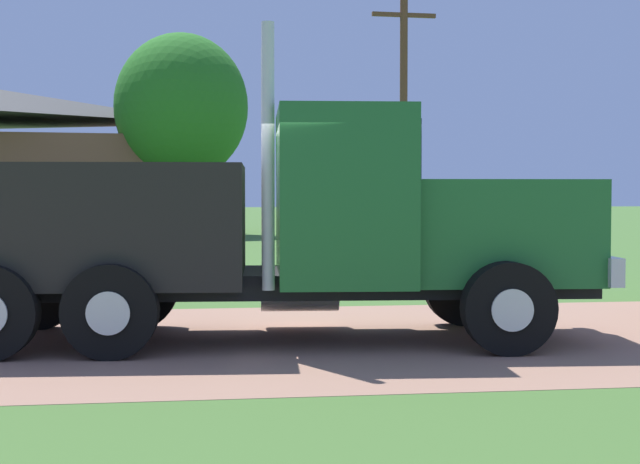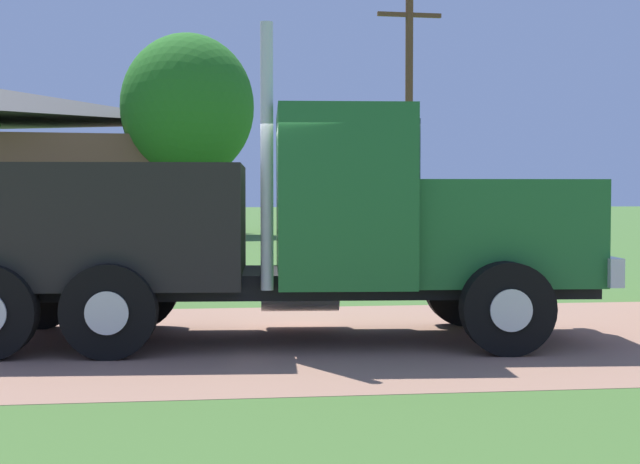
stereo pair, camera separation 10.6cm
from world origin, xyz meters
The scene contains 6 objects.
ground_plane centered at (0.00, 0.00, 0.00)m, with size 200.00×200.00×0.00m, color #41672B.
dirt_track centered at (0.00, 0.00, 0.00)m, with size 120.00×6.44×0.01m, color #9B705A.
truck_foreground_white centered at (-0.63, 0.01, 1.31)m, with size 7.93×3.16×3.60m.
visitor_far_side centered at (-1.94, 5.21, 0.91)m, with size 0.51×0.46×1.68m.
utility_pole_near centered at (5.78, 20.64, 4.41)m, with size 2.20×0.27×8.31m.
tree_mid centered at (-1.69, 28.56, 5.23)m, with size 5.44×5.44×8.23m.
Camera 1 is at (-1.49, -11.39, 1.77)m, focal length 54.25 mm.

